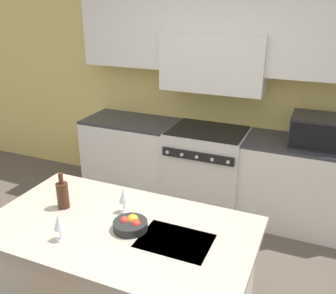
{
  "coord_description": "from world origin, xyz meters",
  "views": [
    {
      "loc": [
        1.11,
        -1.87,
        2.27
      ],
      "look_at": [
        0.0,
        0.72,
        1.15
      ],
      "focal_mm": 40.0,
      "sensor_mm": 36.0,
      "label": 1
    }
  ],
  "objects": [
    {
      "name": "kitchen_island",
      "position": [
        0.01,
        -0.11,
        0.45
      ],
      "size": [
        1.75,
        0.98,
        0.9
      ],
      "color": "beige",
      "rests_on": "ground_plane"
    },
    {
      "name": "back_cabinetry",
      "position": [
        0.0,
        2.1,
        1.58
      ],
      "size": [
        10.0,
        0.46,
        2.7
      ],
      "color": "#DBC166",
      "rests_on": "ground_plane"
    },
    {
      "name": "microwave",
      "position": [
        1.15,
        1.85,
        1.07
      ],
      "size": [
        0.6,
        0.42,
        0.3
      ],
      "color": "black",
      "rests_on": "back_counter"
    },
    {
      "name": "back_counter",
      "position": [
        0.0,
        1.85,
        0.46
      ],
      "size": [
        3.03,
        0.62,
        0.92
      ],
      "color": "silver",
      "rests_on": "ground_plane"
    },
    {
      "name": "wine_glass_far",
      "position": [
        -0.04,
        0.06,
        1.02
      ],
      "size": [
        0.07,
        0.07,
        0.18
      ],
      "color": "white",
      "rests_on": "kitchen_island"
    },
    {
      "name": "range_stove",
      "position": [
        -0.0,
        1.83,
        0.47
      ],
      "size": [
        0.84,
        0.7,
        0.94
      ],
      "color": "beige",
      "rests_on": "ground_plane"
    },
    {
      "name": "wine_bottle",
      "position": [
        -0.47,
        -0.05,
        1.0
      ],
      "size": [
        0.08,
        0.08,
        0.27
      ],
      "color": "#422314",
      "rests_on": "kitchen_island"
    },
    {
      "name": "fruit_bowl",
      "position": [
        0.1,
        -0.1,
        0.93
      ],
      "size": [
        0.22,
        0.22,
        0.09
      ],
      "color": "black",
      "rests_on": "kitchen_island"
    },
    {
      "name": "wine_glass_near",
      "position": [
        -0.24,
        -0.37,
        1.02
      ],
      "size": [
        0.07,
        0.07,
        0.18
      ],
      "color": "white",
      "rests_on": "kitchen_island"
    }
  ]
}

